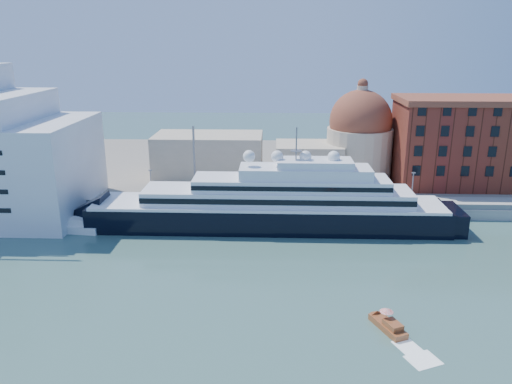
{
  "coord_description": "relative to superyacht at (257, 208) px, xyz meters",
  "views": [
    {
      "loc": [
        -1.44,
        -78.94,
        39.44
      ],
      "look_at": [
        -5.12,
        18.0,
        9.63
      ],
      "focal_mm": 35.0,
      "sensor_mm": 36.0,
      "label": 1
    }
  ],
  "objects": [
    {
      "name": "water_taxi",
      "position": [
        20.15,
        -39.5,
        -3.71
      ],
      "size": [
        4.63,
        6.91,
        3.13
      ],
      "rotation": [
        0.0,
        0.0,
        0.41
      ],
      "color": "brown",
      "rests_on": "ground"
    },
    {
      "name": "warehouse",
      "position": [
        57.19,
        29.0,
        9.33
      ],
      "size": [
        43.0,
        19.0,
        23.25
      ],
      "color": "maroon",
      "rests_on": "land"
    },
    {
      "name": "land",
      "position": [
        5.19,
        52.0,
        -3.46
      ],
      "size": [
        260.0,
        72.0,
        2.0
      ],
      "primitive_type": "cube",
      "color": "slate",
      "rests_on": "ground"
    },
    {
      "name": "service_barge",
      "position": [
        -39.64,
        -3.35,
        -3.58
      ],
      "size": [
        14.01,
        5.97,
        3.06
      ],
      "rotation": [
        0.0,
        0.0,
        -0.11
      ],
      "color": "white",
      "rests_on": "ground"
    },
    {
      "name": "church",
      "position": [
        11.58,
        34.72,
        6.44
      ],
      "size": [
        66.0,
        18.0,
        25.5
      ],
      "color": "beige",
      "rests_on": "land"
    },
    {
      "name": "quay",
      "position": [
        5.19,
        11.0,
        -3.21
      ],
      "size": [
        180.0,
        10.0,
        2.5
      ],
      "primitive_type": "cube",
      "color": "gray",
      "rests_on": "ground"
    },
    {
      "name": "quay_fence",
      "position": [
        5.19,
        6.5,
        -1.36
      ],
      "size": [
        180.0,
        0.1,
        1.2
      ],
      "primitive_type": "cube",
      "color": "slate",
      "rests_on": "quay"
    },
    {
      "name": "ground",
      "position": [
        5.19,
        -23.0,
        -4.46
      ],
      "size": [
        400.0,
        400.0,
        0.0
      ],
      "primitive_type": "plane",
      "color": "#345A57",
      "rests_on": "ground"
    },
    {
      "name": "lamp_posts",
      "position": [
        -7.48,
        9.27,
        5.38
      ],
      "size": [
        120.8,
        2.4,
        18.0
      ],
      "color": "slate",
      "rests_on": "quay"
    },
    {
      "name": "superyacht",
      "position": [
        0.0,
        0.0,
        0.0
      ],
      "size": [
        86.54,
        12.0,
        25.86
      ],
      "color": "black",
      "rests_on": "ground"
    }
  ]
}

